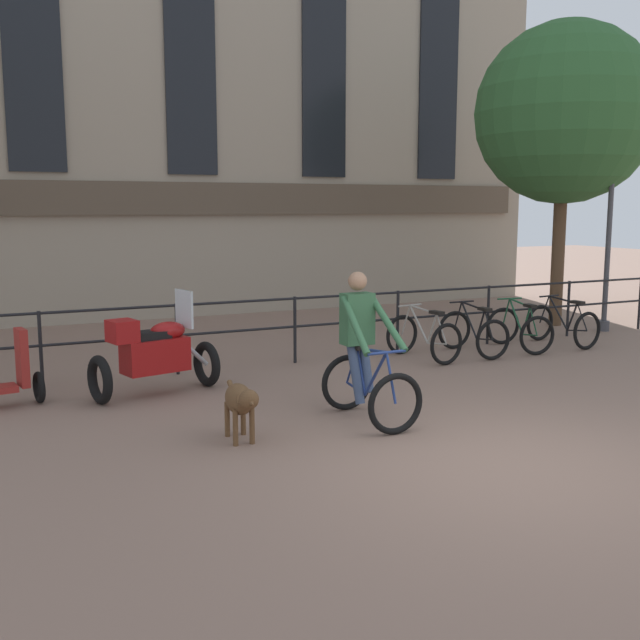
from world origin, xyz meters
TOP-DOWN VIEW (x-y plane):
  - ground_plane at (0.00, 0.00)m, footprint 60.00×60.00m
  - canal_railing at (-0.00, 5.20)m, footprint 15.05×0.05m
  - building_facade at (-0.00, 10.99)m, footprint 18.00×0.72m
  - cyclist_with_bike at (-0.53, 2.00)m, footprint 0.69×1.18m
  - dog at (-2.11, 1.79)m, footprint 0.31×0.94m
  - parked_motorcycle at (-2.46, 4.13)m, footprint 1.73×0.97m
  - parked_bicycle_near_lamp at (1.96, 4.54)m, footprint 0.83×1.20m
  - parked_bicycle_mid_left at (2.94, 4.54)m, footprint 0.67×1.11m
  - parked_bicycle_mid_right at (3.91, 4.54)m, footprint 0.80×1.19m
  - parked_bicycle_far_end at (4.89, 4.54)m, footprint 0.77×1.17m
  - street_lamp at (6.72, 5.35)m, footprint 0.28×0.28m
  - tree_canalside_right at (6.37, 6.32)m, footprint 3.57×3.57m

SIDE VIEW (x-z plane):
  - ground_plane at x=0.00m, z-range 0.00..0.00m
  - parked_bicycle_far_end at x=4.89m, z-range -0.07..0.79m
  - parked_bicycle_near_lamp at x=1.96m, z-range -0.07..0.79m
  - parked_bicycle_mid_left at x=2.94m, z-range -0.07..0.79m
  - parked_bicycle_mid_right at x=3.91m, z-range -0.07..0.79m
  - dog at x=-2.11m, z-range 0.12..0.76m
  - parked_motorcycle at x=-2.46m, z-range -0.11..1.24m
  - canal_railing at x=0.00m, z-range 0.18..1.23m
  - cyclist_with_bike at x=-0.53m, z-range -0.09..1.61m
  - street_lamp at x=6.72m, z-range 0.28..5.12m
  - tree_canalside_right at x=6.37m, z-range 1.22..7.27m
  - building_facade at x=0.00m, z-range -0.03..11.50m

